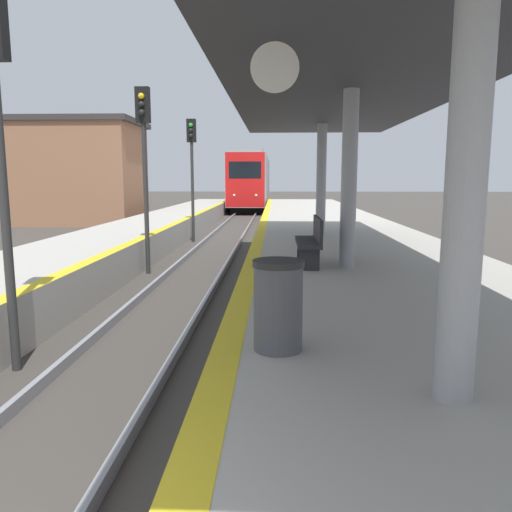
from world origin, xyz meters
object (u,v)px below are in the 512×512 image
at_px(train, 252,181).
at_px(trash_bin, 278,305).
at_px(bench, 311,240).
at_px(signal_mid, 144,146).
at_px(signal_far, 192,157).

xyz_separation_m(train, trash_bin, (2.15, -40.40, -1.01)).
xyz_separation_m(train, bench, (2.81, -35.49, -0.97)).
xyz_separation_m(signal_mid, bench, (4.13, -3.55, -2.01)).
bearing_deg(signal_mid, trash_bin, -67.68).
height_order(train, signal_mid, signal_mid).
distance_m(train, trash_bin, 40.47).
distance_m(signal_mid, bench, 5.81).
bearing_deg(signal_far, bench, -68.89).
relative_size(trash_bin, bench, 0.56).
relative_size(train, trash_bin, 24.29).
xyz_separation_m(signal_mid, signal_far, (0.09, 6.91, 0.00)).
distance_m(signal_far, trash_bin, 15.86).
relative_size(signal_mid, bench, 3.09).
distance_m(train, signal_far, 25.09).
height_order(train, signal_far, signal_far).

